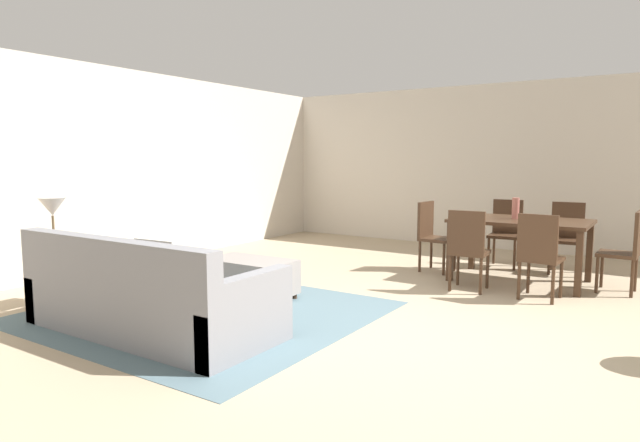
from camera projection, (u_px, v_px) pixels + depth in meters
ground_plane at (400, 335)px, 4.61m from camera, size 10.80×10.80×0.00m
wall_back at (535, 167)px, 8.61m from camera, size 9.00×0.12×2.70m
wall_left at (112, 169)px, 7.31m from camera, size 0.12×11.00×2.70m
area_rug at (207, 312)px, 5.28m from camera, size 3.00×2.80×0.01m
couch at (147, 299)px, 4.65m from camera, size 2.30×0.97×0.86m
ottoman_table at (250, 276)px, 5.81m from camera, size 0.95×0.54×0.42m
side_table at (55, 262)px, 5.46m from camera, size 0.40×0.40×0.58m
table_lamp at (52, 209)px, 5.40m from camera, size 0.26×0.26×0.53m
dining_table at (520, 227)px, 6.54m from camera, size 1.55×0.98×0.76m
dining_chair_near_left at (468, 246)px, 6.06m from camera, size 0.43×0.43×0.92m
dining_chair_near_right at (539, 252)px, 5.67m from camera, size 0.43×0.43×0.92m
dining_chair_far_left at (506, 229)px, 7.50m from camera, size 0.42×0.42×0.92m
dining_chair_far_right at (567, 233)px, 7.07m from camera, size 0.43×0.43×0.92m
dining_chair_head_east at (627, 247)px, 5.96m from camera, size 0.42×0.42×0.92m
dining_chair_head_west at (432, 232)px, 7.19m from camera, size 0.43×0.43×0.92m
vase_centerpiece at (516, 208)px, 6.57m from camera, size 0.09×0.09×0.26m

